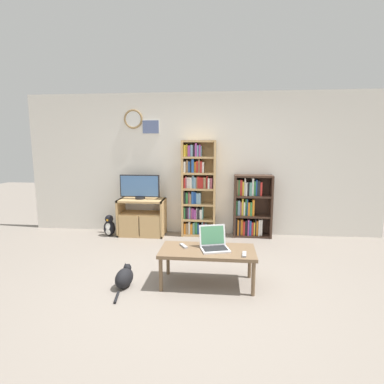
{
  "coord_description": "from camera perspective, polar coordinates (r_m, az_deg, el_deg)",
  "views": [
    {
      "loc": [
        0.4,
        -3.2,
        1.68
      ],
      "look_at": [
        -0.05,
        1.28,
        0.95
      ],
      "focal_mm": 28.0,
      "sensor_mm": 36.0,
      "label": 1
    }
  ],
  "objects": [
    {
      "name": "wall_back",
      "position": [
        5.59,
        1.59,
        5.32
      ],
      "size": [
        6.6,
        0.09,
        2.6
      ],
      "color": "silver",
      "rests_on": "ground_plane"
    },
    {
      "name": "penguin_figurine",
      "position": [
        5.75,
        -15.48,
        -6.31
      ],
      "size": [
        0.21,
        0.19,
        0.39
      ],
      "color": "black",
      "rests_on": "ground_plane"
    },
    {
      "name": "bookshelf_short",
      "position": [
        5.54,
        11.05,
        -2.83
      ],
      "size": [
        0.68,
        0.26,
        1.13
      ],
      "color": "#3D281E",
      "rests_on": "ground_plane"
    },
    {
      "name": "cat",
      "position": [
        3.77,
        -12.7,
        -15.6
      ],
      "size": [
        0.24,
        0.55,
        0.27
      ],
      "rotation": [
        0.0,
        0.0,
        -0.21
      ],
      "color": "black",
      "rests_on": "ground_plane"
    },
    {
      "name": "bookshelf_tall",
      "position": [
        5.47,
        0.94,
        0.47
      ],
      "size": [
        0.61,
        0.29,
        1.74
      ],
      "color": "tan",
      "rests_on": "ground_plane"
    },
    {
      "name": "tv_stand",
      "position": [
        5.63,
        -9.53,
        -4.76
      ],
      "size": [
        0.84,
        0.45,
        0.67
      ],
      "color": "tan",
      "rests_on": "ground_plane"
    },
    {
      "name": "remote_near_laptop",
      "position": [
        3.72,
        -1.61,
        -10.22
      ],
      "size": [
        0.12,
        0.16,
        0.02
      ],
      "rotation": [
        0.0,
        0.0,
        0.54
      ],
      "color": "#99999E",
      "rests_on": "coffee_table"
    },
    {
      "name": "laptop",
      "position": [
        3.65,
        4.19,
        -9.7
      ],
      "size": [
        0.39,
        0.37,
        0.27
      ],
      "rotation": [
        0.0,
        0.0,
        0.28
      ],
      "color": "silver",
      "rests_on": "coffee_table"
    },
    {
      "name": "coffee_table",
      "position": [
        3.65,
        2.97,
        -11.53
      ],
      "size": [
        1.13,
        0.54,
        0.44
      ],
      "color": "brown",
      "rests_on": "ground_plane"
    },
    {
      "name": "ground_plane",
      "position": [
        3.64,
        -1.27,
        -18.39
      ],
      "size": [
        18.0,
        18.0,
        0.0
      ],
      "primitive_type": "plane",
      "color": "gray"
    },
    {
      "name": "remote_far_from_laptop",
      "position": [
        3.51,
        9.94,
        -11.6
      ],
      "size": [
        0.06,
        0.16,
        0.02
      ],
      "rotation": [
        0.0,
        0.0,
        3.04
      ],
      "color": "#99999E",
      "rests_on": "coffee_table"
    },
    {
      "name": "television",
      "position": [
        5.57,
        -9.92,
        0.99
      ],
      "size": [
        0.73,
        0.18,
        0.45
      ],
      "color": "black",
      "rests_on": "tv_stand"
    }
  ]
}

